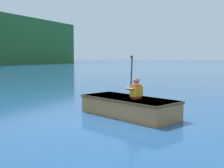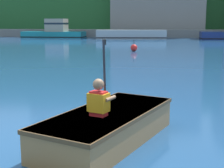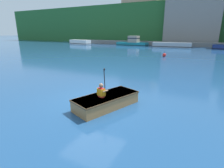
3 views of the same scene
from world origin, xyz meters
name	(u,v)px [view 1 (image 1 of 3)]	position (x,y,z in m)	size (l,w,h in m)	color
ground_plane	(104,121)	(0.00, 0.00, 0.00)	(300.00, 300.00, 0.00)	navy
rowboat_foreground	(127,105)	(0.89, -0.26, 0.28)	(2.05, 2.99, 0.50)	#A3703D
person_paddler	(136,89)	(0.78, -0.54, 0.75)	(0.43, 0.42, 1.13)	red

